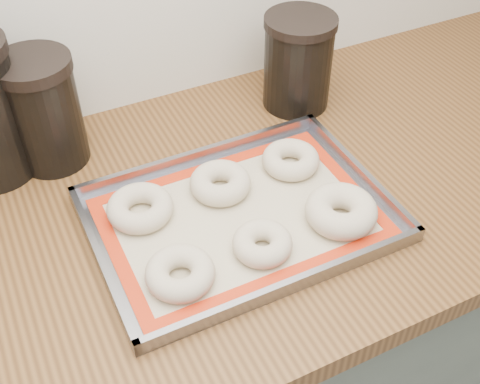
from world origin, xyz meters
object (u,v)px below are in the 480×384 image
bagel_front_left (180,273)px  bagel_front_mid (262,243)px  bagel_front_right (341,211)px  bagel_back_left (140,208)px  canister_mid (43,111)px  bagel_back_mid (220,183)px  bagel_back_right (291,160)px  baking_tray (240,217)px  canister_right (298,62)px

bagel_front_left → bagel_front_mid: (0.13, -0.00, -0.00)m
bagel_front_right → bagel_back_left: size_ratio=1.08×
bagel_front_mid → canister_mid: (-0.22, 0.36, 0.08)m
bagel_front_mid → bagel_front_right: (0.14, 0.00, 0.00)m
bagel_back_mid → bagel_back_right: bearing=0.7°
bagel_front_left → canister_mid: 0.38m
bagel_front_left → canister_mid: (-0.09, 0.36, 0.08)m
bagel_front_left → bagel_front_right: 0.27m
baking_tray → bagel_front_right: size_ratio=4.07×
bagel_back_left → bagel_back_mid: (0.14, -0.00, 0.00)m
bagel_front_mid → canister_mid: canister_mid is taller
bagel_back_right → canister_right: size_ratio=0.54×
bagel_front_left → canister_right: bearing=40.6°
bagel_front_left → baking_tray: bearing=30.1°
bagel_back_mid → canister_mid: 0.32m
bagel_back_mid → canister_right: bearing=35.6°
baking_tray → canister_right: 0.36m
canister_mid → canister_right: bearing=-4.7°
baking_tray → bagel_front_mid: 0.08m
bagel_back_left → bagel_back_right: 0.27m
baking_tray → bagel_back_right: bagel_back_right is taller
bagel_front_mid → canister_mid: 0.43m
canister_mid → bagel_front_left: bearing=-75.4°
bagel_back_left → bagel_back_right: same height
canister_mid → canister_right: 0.47m
bagel_back_left → bagel_front_mid: bearing=-47.8°
bagel_front_mid → bagel_back_mid: 0.15m
baking_tray → bagel_front_mid: bearing=-91.1°
bagel_back_mid → canister_mid: canister_mid is taller
canister_right → bagel_back_left: bearing=-155.8°
bagel_front_mid → bagel_front_left: bearing=179.5°
bagel_front_left → canister_mid: canister_mid is taller
bagel_front_mid → bagel_back_right: bearing=48.2°
baking_tray → canister_right: bearing=45.3°
bagel_back_left → canister_mid: canister_mid is taller
bagel_front_right → bagel_back_left: (-0.28, 0.15, -0.00)m
canister_mid → bagel_front_right: bearing=-44.6°
bagel_back_left → canister_mid: (-0.09, 0.21, 0.08)m
baking_tray → bagel_back_left: bearing=152.1°
bagel_front_left → bagel_back_right: bagel_front_left is taller
bagel_front_mid → bagel_front_right: bagel_front_right is taller
baking_tray → bagel_back_left: 0.16m
baking_tray → bagel_back_left: bagel_back_left is taller
bagel_front_mid → bagel_back_left: bearing=132.2°
bagel_back_left → bagel_back_mid: size_ratio=1.04×
bagel_front_mid → canister_right: canister_right is taller
bagel_front_right → bagel_back_right: 0.15m
canister_right → bagel_front_right: bearing=-108.1°
baking_tray → bagel_front_right: (0.14, -0.07, 0.02)m
bagel_front_mid → bagel_front_right: size_ratio=0.80×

